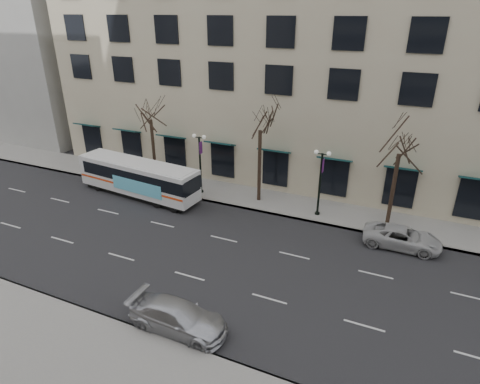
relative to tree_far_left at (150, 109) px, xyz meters
The scene contains 12 objects.
ground 14.91m from the tree_far_left, 41.35° to the right, with size 160.00×160.00×0.00m, color black.
sidewalk_far 16.40m from the tree_far_left, ahead, with size 80.00×4.00×0.15m, color gray.
building_hotel 15.52m from the tree_far_left, 56.75° to the left, with size 40.00×20.00×24.00m, color beige.
building_far_upblock 31.40m from the tree_far_left, 156.46° to the left, with size 28.00×20.00×28.00m, color #999993.
tree_far_left is the anchor object (origin of this frame).
tree_far_mid 10.00m from the tree_far_left, ahead, with size 3.60×3.60×8.55m.
tree_far_right 20.00m from the tree_far_left, ahead, with size 3.60×3.60×8.06m.
lamp_post_left 6.29m from the tree_far_left, ahead, with size 1.22×0.45×5.21m.
lamp_post_right 15.48m from the tree_far_left, ahead, with size 1.22×0.45×5.21m.
city_bus 5.91m from the tree_far_left, 80.56° to the right, with size 11.27×3.50×3.00m.
silver_car 19.94m from the tree_far_left, 52.03° to the right, with size 2.04×5.03×1.46m, color #B9BAC1.
white_pickup 22.11m from the tree_far_left, ahead, with size 2.27×4.93×1.37m, color #BBBBBB.
Camera 1 is at (10.58, -18.81, 14.29)m, focal length 30.00 mm.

